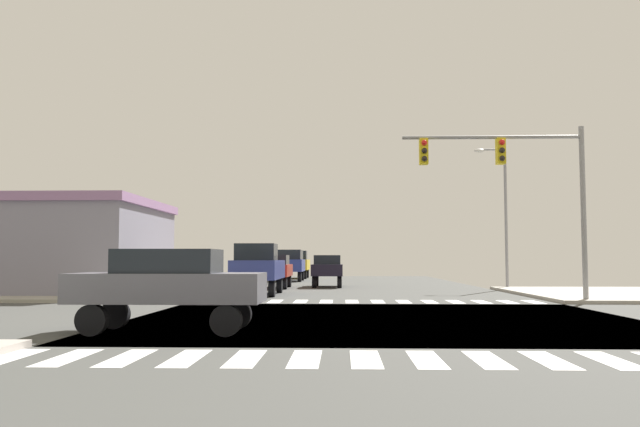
# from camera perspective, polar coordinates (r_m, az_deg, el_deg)

# --- Properties ---
(ground) EXTENTS (90.00, 90.00, 0.05)m
(ground) POSITION_cam_1_polar(r_m,az_deg,el_deg) (18.34, 5.55, -9.25)
(ground) COLOR #41413F
(sidewalk_corner_nw) EXTENTS (12.00, 12.00, 0.14)m
(sidewalk_corner_nw) POSITION_cam_1_polar(r_m,az_deg,el_deg) (32.51, -19.61, -6.57)
(sidewalk_corner_nw) COLOR #A49F91
(sidewalk_corner_nw) RESTS_ON ground
(crosswalk_near) EXTENTS (13.50, 2.00, 0.01)m
(crosswalk_near) POSITION_cam_1_polar(r_m,az_deg,el_deg) (11.09, 6.66, -12.56)
(crosswalk_near) COLOR white
(crosswalk_near) RESTS_ON ground
(crosswalk_far) EXTENTS (13.50, 2.00, 0.01)m
(crosswalk_far) POSITION_cam_1_polar(r_m,az_deg,el_deg) (25.60, 3.95, -7.70)
(crosswalk_far) COLOR white
(crosswalk_far) RESTS_ON ground
(traffic_signal_mast) EXTENTS (6.98, 0.55, 6.76)m
(traffic_signal_mast) POSITION_cam_1_polar(r_m,az_deg,el_deg) (26.13, 16.52, 3.52)
(traffic_signal_mast) COLOR gray
(traffic_signal_mast) RESTS_ON ground
(street_lamp) EXTENTS (1.78, 0.32, 7.85)m
(street_lamp) POSITION_cam_1_polar(r_m,az_deg,el_deg) (37.39, 15.59, 0.82)
(street_lamp) COLOR gray
(street_lamp) RESTS_ON ground
(bank_building) EXTENTS (15.00, 9.18, 4.49)m
(bank_building) POSITION_cam_1_polar(r_m,az_deg,el_deg) (34.79, -25.13, -2.65)
(bank_building) COLOR gray
(bank_building) RESTS_ON ground
(pickup_nearside_1) EXTENTS (2.00, 5.10, 2.35)m
(pickup_nearside_1) POSITION_cam_1_polar(r_m,az_deg,el_deg) (55.84, -2.04, -4.38)
(pickup_nearside_1) COLOR black
(pickup_nearside_1) RESTS_ON ground
(suv_farside_1) EXTENTS (1.96, 4.60, 2.34)m
(suv_farside_1) POSITION_cam_1_polar(r_m,az_deg,el_deg) (49.02, -2.60, -4.31)
(suv_farside_1) COLOR black
(suv_farside_1) RESTS_ON ground
(pickup_queued_2) EXTENTS (2.00, 5.10, 2.35)m
(pickup_queued_2) POSITION_cam_1_polar(r_m,az_deg,el_deg) (30.24, -5.43, -4.68)
(pickup_queued_2) COLOR black
(pickup_queued_2) RESTS_ON ground
(sedan_leading_2) EXTENTS (1.80, 4.30, 1.88)m
(sedan_leading_2) POSITION_cam_1_polar(r_m,az_deg,el_deg) (37.29, -4.03, -4.83)
(sedan_leading_2) COLOR black
(sedan_leading_2) RESTS_ON ground
(sedan_trailing_3) EXTENTS (4.30, 1.80, 1.88)m
(sedan_trailing_3) POSITION_cam_1_polar(r_m,az_deg,el_deg) (15.26, -13.15, -5.93)
(sedan_trailing_3) COLOR black
(sedan_trailing_3) RESTS_ON ground
(sedan_inner_5) EXTENTS (1.80, 4.30, 1.88)m
(sedan_inner_5) POSITION_cam_1_polar(r_m,az_deg,el_deg) (38.86, 0.66, -4.80)
(sedan_inner_5) COLOR black
(sedan_inner_5) RESTS_ON ground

